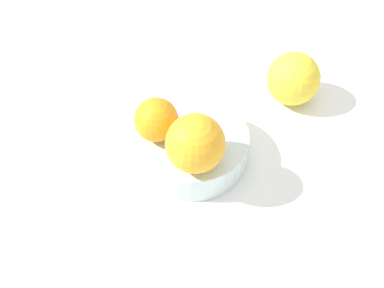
{
  "coord_description": "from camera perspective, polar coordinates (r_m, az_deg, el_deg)",
  "views": [
    {
      "loc": [
        38.1,
        16.57,
        51.93
      ],
      "look_at": [
        0.0,
        0.0,
        2.77
      ],
      "focal_mm": 42.22,
      "sensor_mm": 36.0,
      "label": 1
    }
  ],
  "objects": [
    {
      "name": "ground_plane",
      "position": [
        0.67,
        -0.0,
        -2.07
      ],
      "size": [
        110.0,
        110.0,
        2.0
      ],
      "primitive_type": "cube",
      "color": "white"
    },
    {
      "name": "fruit_bowl",
      "position": [
        0.65,
        -0.0,
        -0.33
      ],
      "size": [
        16.04,
        16.04,
        4.62
      ],
      "color": "silver",
      "rests_on": "ground_plane"
    },
    {
      "name": "orange_in_bowl_0",
      "position": [
        0.61,
        -4.52,
        3.07
      ],
      "size": [
        6.06,
        6.06,
        6.06
      ],
      "primitive_type": "sphere",
      "color": "orange",
      "rests_on": "fruit_bowl"
    },
    {
      "name": "orange_in_bowl_1",
      "position": [
        0.57,
        0.43,
        0.06
      ],
      "size": [
        7.74,
        7.74,
        7.74
      ],
      "primitive_type": "sphere",
      "color": "#F9A823",
      "rests_on": "fruit_bowl"
    },
    {
      "name": "orange_loose_0",
      "position": [
        0.74,
        12.67,
        8.04
      ],
      "size": [
        8.49,
        8.49,
        8.49
      ],
      "primitive_type": "sphere",
      "color": "yellow",
      "rests_on": "ground_plane"
    }
  ]
}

